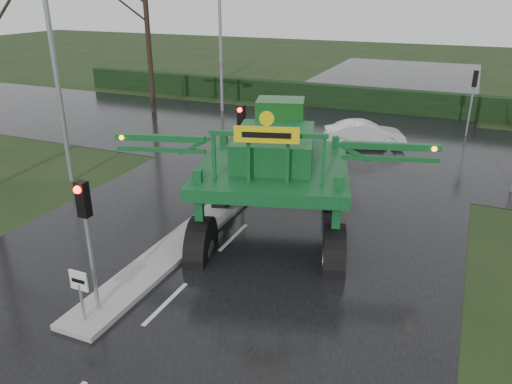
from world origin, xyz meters
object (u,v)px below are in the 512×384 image
at_px(traffic_signal_near, 86,220).
at_px(traffic_signal_far, 474,88).
at_px(keep_left_sign, 80,288).
at_px(street_light_left_near, 56,32).
at_px(crop_sprayer, 200,168).
at_px(white_sedan, 363,147).
at_px(street_light_left_far, 224,15).
at_px(traffic_signal_mid, 241,130).

bearing_deg(traffic_signal_near, traffic_signal_far, 69.64).
relative_size(keep_left_sign, traffic_signal_near, 0.38).
xyz_separation_m(keep_left_sign, street_light_left_near, (-6.89, 7.50, 4.93)).
xyz_separation_m(traffic_signal_near, street_light_left_near, (-6.89, 7.01, 3.40)).
bearing_deg(traffic_signal_near, keep_left_sign, -90.00).
distance_m(keep_left_sign, traffic_signal_near, 1.61).
bearing_deg(keep_left_sign, traffic_signal_near, 90.00).
distance_m(street_light_left_near, crop_sprayer, 8.84).
distance_m(traffic_signal_near, white_sedan, 17.13).
relative_size(keep_left_sign, traffic_signal_far, 0.38).
relative_size(crop_sprayer, white_sedan, 2.44).
relative_size(street_light_left_far, white_sedan, 2.52).
distance_m(traffic_signal_near, street_light_left_near, 10.40).
relative_size(street_light_left_near, crop_sprayer, 1.03).
xyz_separation_m(traffic_signal_far, street_light_left_far, (-14.69, -0.01, 3.40)).
bearing_deg(street_light_left_near, traffic_signal_mid, 12.21).
bearing_deg(street_light_left_far, traffic_signal_far, 0.03).
distance_m(keep_left_sign, crop_sprayer, 4.84).
height_order(traffic_signal_near, street_light_left_far, street_light_left_far).
xyz_separation_m(keep_left_sign, street_light_left_far, (-6.89, 21.50, 4.93)).
distance_m(traffic_signal_mid, traffic_signal_far, 14.75).
xyz_separation_m(traffic_signal_mid, street_light_left_near, (-6.89, -1.49, 3.40)).
xyz_separation_m(traffic_signal_far, street_light_left_near, (-14.69, -14.01, 3.40)).
bearing_deg(traffic_signal_mid, street_light_left_near, -167.79).
distance_m(traffic_signal_near, crop_sprayer, 4.09).
xyz_separation_m(keep_left_sign, traffic_signal_far, (7.80, 21.51, 1.53)).
relative_size(traffic_signal_mid, traffic_signal_far, 1.00).
bearing_deg(white_sedan, traffic_signal_far, -69.49).
bearing_deg(white_sedan, street_light_left_near, 111.83).
xyz_separation_m(street_light_left_near, street_light_left_far, (0.00, 14.00, 0.00)).
height_order(keep_left_sign, traffic_signal_mid, traffic_signal_mid).
height_order(traffic_signal_near, traffic_signal_far, same).
xyz_separation_m(street_light_left_far, crop_sprayer, (7.62, -16.99, -3.33)).
bearing_deg(white_sedan, traffic_signal_mid, 137.13).
distance_m(keep_left_sign, street_light_left_near, 11.32).
xyz_separation_m(street_light_left_far, white_sedan, (9.97, -4.36, -5.99)).
relative_size(traffic_signal_near, crop_sprayer, 0.36).
height_order(keep_left_sign, white_sedan, keep_left_sign).
bearing_deg(white_sedan, street_light_left_far, 44.15).
xyz_separation_m(street_light_left_near, white_sedan, (9.97, 9.64, -5.99)).
bearing_deg(traffic_signal_far, street_light_left_near, 43.63).
distance_m(street_light_left_near, street_light_left_far, 14.00).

